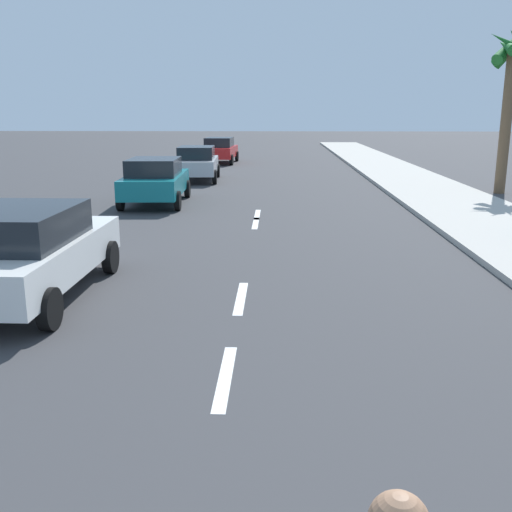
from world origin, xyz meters
The scene contains 11 objects.
ground_plane centered at (0.00, 20.00, 0.00)m, with size 160.00×160.00×0.00m, color #38383A.
sidewalk_strip centered at (6.67, 22.00, 0.07)m, with size 3.60×80.00×0.14m, color #B2ADA3.
lane_stripe_2 centered at (0.00, 8.74, 0.00)m, with size 0.16×1.80×0.01m, color white.
lane_stripe_3 centered at (0.00, 11.80, 0.00)m, with size 0.16×1.80×0.01m, color white.
lane_stripe_4 centered at (0.00, 18.72, 0.00)m, with size 0.16×1.80×0.01m, color white.
lane_stripe_5 centered at (0.00, 20.16, 0.00)m, with size 0.16×1.80×0.01m, color white.
parked_car_white centered at (-3.64, 11.71, 0.84)m, with size 2.13×4.60×1.57m.
parked_car_teal centered at (-3.58, 22.22, 0.84)m, with size 2.18×4.46×1.57m.
parked_car_silver centered at (-3.10, 29.28, 0.84)m, with size 2.12×4.29×1.57m.
parked_car_red centered at (-2.95, 38.74, 0.84)m, with size 2.11×4.32×1.57m.
palm_tree_far centered at (9.31, 25.42, 4.63)m, with size 1.96×1.78×6.30m.
Camera 1 is at (0.60, 2.29, 3.10)m, focal length 41.00 mm.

